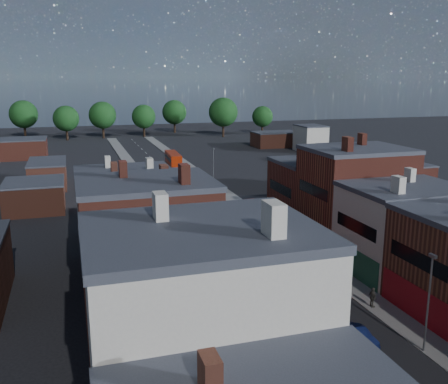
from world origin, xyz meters
TOP-DOWN VIEW (x-y plane):
  - ground at (0.00, 0.00)m, footprint 400.00×400.00m
  - pavement_west at (-6.50, 50.00)m, footprint 3.00×200.00m
  - pavement_east at (6.50, 50.00)m, footprint 3.00×200.00m
  - terrace_west at (-14.00, 0.00)m, footprint 12.00×80.00m
  - lamp_post_1 at (5.20, 0.00)m, footprint 0.25×0.70m
  - lamp_post_2 at (-5.20, 30.00)m, footprint 0.25×0.70m
  - lamp_post_3 at (5.20, 60.00)m, footprint 0.25×0.70m
  - bus_0 at (-2.61, 24.42)m, footprint 3.42×11.61m
  - bus_1 at (2.73, 28.43)m, footprint 3.26×10.92m
  - bus_2 at (1.50, 80.04)m, footprint 3.02×10.55m
  - car_1 at (1.20, 2.81)m, footprint 1.69×3.74m
  - car_2 at (-1.20, 40.99)m, footprint 2.24×4.61m
  - car_3 at (2.62, 59.08)m, footprint 2.15×4.32m
  - ped_1 at (-7.70, 9.52)m, footprint 0.84×0.56m
  - ped_3 at (5.69, 7.84)m, footprint 0.52×1.14m

SIDE VIEW (x-z plane):
  - ground at x=0.00m, z-range 0.00..0.00m
  - pavement_west at x=-6.50m, z-range 0.00..0.12m
  - pavement_east at x=6.50m, z-range 0.00..0.12m
  - car_1 at x=1.20m, z-range 0.00..1.19m
  - car_3 at x=2.62m, z-range 0.00..1.21m
  - car_2 at x=-1.20m, z-range 0.00..1.26m
  - ped_1 at x=-7.70m, z-range 0.12..1.73m
  - ped_3 at x=5.69m, z-range 0.12..2.06m
  - bus_2 at x=1.50m, z-range 0.18..4.69m
  - bus_1 at x=2.73m, z-range 0.18..4.84m
  - bus_0 at x=-2.61m, z-range 0.20..5.15m
  - lamp_post_1 at x=5.20m, z-range 0.64..8.77m
  - lamp_post_2 at x=-5.20m, z-range 0.64..8.77m
  - lamp_post_3 at x=5.20m, z-range 0.64..8.77m
  - terrace_west at x=-14.00m, z-range 0.00..12.98m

